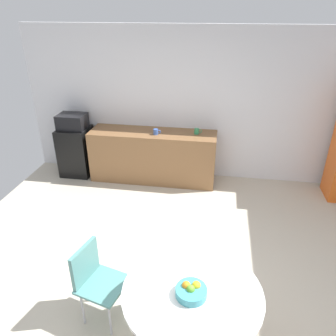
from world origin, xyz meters
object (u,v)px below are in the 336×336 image
object	(u,v)px
microwave	(72,121)
round_table	(192,302)
mini_fridge	(76,151)
mug_white	(197,131)
mug_green	(156,132)
fruit_bowl	(191,291)
chair_teal	(94,275)

from	to	relation	value
microwave	round_table	distance (m)	4.04
mini_fridge	mug_white	size ratio (longest dim) A/B	6.85
mug_white	mug_green	distance (m)	0.69
mini_fridge	fruit_bowl	distance (m)	4.07
microwave	chair_teal	xyz separation A→B (m)	(1.47, -2.95, -0.49)
chair_teal	round_table	bearing A→B (deg)	-14.66
microwave	fruit_bowl	distance (m)	4.06
microwave	mug_green	size ratio (longest dim) A/B	3.72
mug_white	mini_fridge	bearing A→B (deg)	-178.93
microwave	mug_white	distance (m)	2.20
mini_fridge	chair_teal	xyz separation A→B (m)	(1.47, -2.95, 0.08)
chair_teal	fruit_bowl	world-z (taller)	fruit_bowl
microwave	round_table	world-z (taller)	microwave
mini_fridge	fruit_bowl	size ratio (longest dim) A/B	3.45
mini_fridge	chair_teal	bearing A→B (deg)	-63.50
fruit_bowl	mug_white	xyz separation A→B (m)	(-0.23, 3.28, 0.15)
microwave	chair_teal	distance (m)	3.33
microwave	mug_green	distance (m)	1.53
round_table	mug_green	size ratio (longest dim) A/B	9.04
fruit_bowl	mug_green	bearing A→B (deg)	106.09
chair_teal	fruit_bowl	xyz separation A→B (m)	(0.96, -0.29, 0.28)
round_table	fruit_bowl	bearing A→B (deg)	-99.15
round_table	fruit_bowl	distance (m)	0.18
chair_teal	mug_green	xyz separation A→B (m)	(0.05, 2.85, 0.43)
mini_fridge	chair_teal	size ratio (longest dim) A/B	1.07
round_table	mug_white	size ratio (longest dim) A/B	9.04
mini_fridge	round_table	distance (m)	4.03
microwave	fruit_bowl	xyz separation A→B (m)	(2.43, -3.24, -0.22)
mini_fridge	mug_white	world-z (taller)	mug_white
round_table	mug_green	xyz separation A→B (m)	(-0.91, 3.11, 0.32)
fruit_bowl	mug_white	world-z (taller)	mug_white
mini_fridge	round_table	xyz separation A→B (m)	(2.44, -3.20, 0.19)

